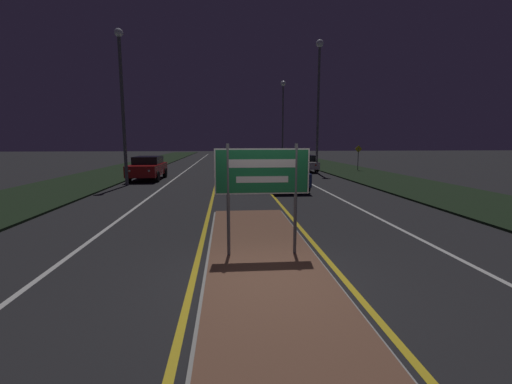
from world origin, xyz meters
name	(u,v)px	position (x,y,z in m)	size (l,w,h in m)	color
ground_plane	(269,282)	(0.00, 0.00, 0.00)	(160.00, 160.00, 0.00)	#232326
median_island	(262,256)	(0.00, 1.27, 0.04)	(2.37, 9.43, 0.10)	#999993
verge_left	(107,175)	(-9.50, 20.00, 0.04)	(5.00, 100.00, 0.08)	black
verge_right	(358,173)	(9.50, 20.00, 0.04)	(5.00, 100.00, 0.08)	black
centre_line_yellow_left	(219,169)	(-1.38, 25.00, 0.00)	(0.12, 70.00, 0.01)	gold
centre_line_yellow_right	(250,169)	(1.38, 25.00, 0.00)	(0.12, 70.00, 0.01)	gold
lane_line_white_left	(188,169)	(-4.20, 25.00, 0.00)	(0.12, 70.00, 0.01)	silver
lane_line_white_right	(281,169)	(4.20, 25.00, 0.00)	(0.12, 70.00, 0.01)	silver
edge_line_white_left	(153,170)	(-7.20, 25.00, 0.00)	(0.10, 70.00, 0.01)	silver
edge_line_white_right	(313,168)	(7.20, 25.00, 0.00)	(0.10, 70.00, 0.01)	silver
highway_sign	(262,177)	(0.00, 1.27, 1.77)	(1.97, 0.07, 2.35)	#56565B
streetlight_left_near	(122,92)	(-6.38, 14.03, 5.12)	(0.45, 0.45, 8.43)	#56565B
streetlight_right_near	(319,86)	(6.33, 20.63, 6.64)	(0.57, 0.57, 10.01)	#56565B
streetlight_right_far	(283,105)	(6.17, 36.25, 6.75)	(0.63, 0.63, 9.64)	#56565B
car_receding_0	(286,175)	(2.33, 11.79, 0.77)	(1.89, 4.37, 1.42)	navy
car_receding_1	(303,163)	(5.55, 22.13, 0.72)	(1.90, 4.55, 1.36)	silver
car_receding_2	(259,158)	(2.65, 29.64, 0.80)	(2.04, 4.62, 1.52)	black
car_receding_3	(253,155)	(2.59, 37.15, 0.74)	(1.88, 4.38, 1.41)	#B7B7BC
car_approaching_0	(148,168)	(-5.83, 16.88, 0.80)	(1.93, 4.34, 1.51)	maroon
warning_sign	(358,155)	(10.19, 21.93, 1.33)	(0.60, 0.06, 2.06)	#56565B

